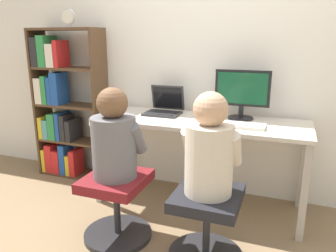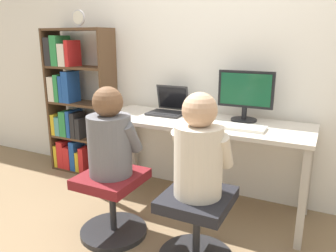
{
  "view_description": "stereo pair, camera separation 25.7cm",
  "coord_description": "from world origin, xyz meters",
  "px_view_note": "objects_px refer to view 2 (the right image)",
  "views": [
    {
      "loc": [
        0.67,
        -2.23,
        1.4
      ],
      "look_at": [
        -0.2,
        0.1,
        0.74
      ],
      "focal_mm": 35.0,
      "sensor_mm": 36.0,
      "label": 1
    },
    {
      "loc": [
        0.91,
        -2.12,
        1.4
      ],
      "look_at": [
        -0.2,
        0.1,
        0.74
      ],
      "focal_mm": 35.0,
      "sensor_mm": 36.0,
      "label": 2
    }
  ],
  "objects_px": {
    "desktop_monitor": "(245,95)",
    "office_chair_left": "(197,224)",
    "office_chair_right": "(112,200)",
    "person_at_monitor": "(199,151)",
    "person_at_laptop": "(110,137)",
    "laptop": "(168,108)",
    "desk_clock": "(79,18)",
    "keyboard": "(235,126)",
    "bookshelf": "(73,107)"
  },
  "relations": [
    {
      "from": "desktop_monitor",
      "to": "office_chair_left",
      "type": "bearing_deg",
      "value": -93.91
    },
    {
      "from": "desktop_monitor",
      "to": "office_chair_right",
      "type": "relative_size",
      "value": 0.9
    },
    {
      "from": "person_at_monitor",
      "to": "person_at_laptop",
      "type": "height_order",
      "value": "person_at_monitor"
    },
    {
      "from": "laptop",
      "to": "desk_clock",
      "type": "distance_m",
      "value": 1.22
    },
    {
      "from": "person_at_laptop",
      "to": "keyboard",
      "type": "bearing_deg",
      "value": 38.67
    },
    {
      "from": "person_at_laptop",
      "to": "bookshelf",
      "type": "bearing_deg",
      "value": 142.59
    },
    {
      "from": "desk_clock",
      "to": "laptop",
      "type": "bearing_deg",
      "value": 1.09
    },
    {
      "from": "keyboard",
      "to": "person_at_monitor",
      "type": "relative_size",
      "value": 0.7
    },
    {
      "from": "person_at_monitor",
      "to": "desk_clock",
      "type": "height_order",
      "value": "desk_clock"
    },
    {
      "from": "keyboard",
      "to": "office_chair_left",
      "type": "xyz_separation_m",
      "value": [
        -0.06,
        -0.6,
        -0.5
      ]
    },
    {
      "from": "office_chair_left",
      "to": "desktop_monitor",
      "type": "bearing_deg",
      "value": 86.09
    },
    {
      "from": "keyboard",
      "to": "bookshelf",
      "type": "relative_size",
      "value": 0.29
    },
    {
      "from": "desktop_monitor",
      "to": "keyboard",
      "type": "relative_size",
      "value": 1.0
    },
    {
      "from": "office_chair_left",
      "to": "person_at_monitor",
      "type": "relative_size",
      "value": 0.77
    },
    {
      "from": "person_at_monitor",
      "to": "person_at_laptop",
      "type": "relative_size",
      "value": 1.02
    },
    {
      "from": "laptop",
      "to": "desktop_monitor",
      "type": "bearing_deg",
      "value": 3.66
    },
    {
      "from": "keyboard",
      "to": "office_chair_left",
      "type": "relative_size",
      "value": 0.9
    },
    {
      "from": "desktop_monitor",
      "to": "office_chair_left",
      "type": "xyz_separation_m",
      "value": [
        -0.06,
        -0.85,
        -0.7
      ]
    },
    {
      "from": "person_at_monitor",
      "to": "keyboard",
      "type": "bearing_deg",
      "value": 84.45
    },
    {
      "from": "desktop_monitor",
      "to": "person_at_monitor",
      "type": "distance_m",
      "value": 0.88
    },
    {
      "from": "laptop",
      "to": "person_at_monitor",
      "type": "relative_size",
      "value": 0.48
    },
    {
      "from": "desktop_monitor",
      "to": "person_at_laptop",
      "type": "bearing_deg",
      "value": -130.96
    },
    {
      "from": "laptop",
      "to": "office_chair_right",
      "type": "bearing_deg",
      "value": -94.13
    },
    {
      "from": "office_chair_left",
      "to": "office_chair_right",
      "type": "relative_size",
      "value": 1.0
    },
    {
      "from": "laptop",
      "to": "person_at_laptop",
      "type": "relative_size",
      "value": 0.49
    },
    {
      "from": "laptop",
      "to": "bookshelf",
      "type": "xyz_separation_m",
      "value": [
        -1.14,
        0.04,
        -0.11
      ]
    },
    {
      "from": "office_chair_left",
      "to": "person_at_laptop",
      "type": "relative_size",
      "value": 0.79
    },
    {
      "from": "laptop",
      "to": "office_chair_right",
      "type": "height_order",
      "value": "laptop"
    },
    {
      "from": "laptop",
      "to": "desk_clock",
      "type": "xyz_separation_m",
      "value": [
        -0.93,
        -0.02,
        0.78
      ]
    },
    {
      "from": "office_chair_left",
      "to": "office_chair_right",
      "type": "bearing_deg",
      "value": 178.53
    },
    {
      "from": "desk_clock",
      "to": "person_at_monitor",
      "type": "bearing_deg",
      "value": -27.08
    },
    {
      "from": "office_chair_right",
      "to": "person_at_monitor",
      "type": "relative_size",
      "value": 0.77
    },
    {
      "from": "person_at_laptop",
      "to": "desktop_monitor",
      "type": "bearing_deg",
      "value": 49.04
    },
    {
      "from": "bookshelf",
      "to": "person_at_laptop",
      "type": "bearing_deg",
      "value": -37.41
    },
    {
      "from": "desktop_monitor",
      "to": "office_chair_right",
      "type": "bearing_deg",
      "value": -130.82
    },
    {
      "from": "person_at_monitor",
      "to": "bookshelf",
      "type": "distance_m",
      "value": 1.93
    },
    {
      "from": "office_chair_left",
      "to": "person_at_monitor",
      "type": "distance_m",
      "value": 0.49
    },
    {
      "from": "office_chair_left",
      "to": "desk_clock",
      "type": "relative_size",
      "value": 3.02
    },
    {
      "from": "bookshelf",
      "to": "desk_clock",
      "type": "relative_size",
      "value": 9.25
    },
    {
      "from": "office_chair_right",
      "to": "bookshelf",
      "type": "xyz_separation_m",
      "value": [
        -1.08,
        0.83,
        0.43
      ]
    },
    {
      "from": "person_at_monitor",
      "to": "person_at_laptop",
      "type": "distance_m",
      "value": 0.66
    },
    {
      "from": "laptop",
      "to": "bookshelf",
      "type": "height_order",
      "value": "bookshelf"
    },
    {
      "from": "keyboard",
      "to": "office_chair_left",
      "type": "bearing_deg",
      "value": -95.51
    },
    {
      "from": "keyboard",
      "to": "office_chair_right",
      "type": "bearing_deg",
      "value": -141.13
    },
    {
      "from": "keyboard",
      "to": "office_chair_right",
      "type": "relative_size",
      "value": 0.9
    },
    {
      "from": "laptop",
      "to": "bookshelf",
      "type": "distance_m",
      "value": 1.14
    },
    {
      "from": "keyboard",
      "to": "office_chair_right",
      "type": "height_order",
      "value": "keyboard"
    },
    {
      "from": "office_chair_left",
      "to": "desk_clock",
      "type": "bearing_deg",
      "value": 152.8
    },
    {
      "from": "person_at_laptop",
      "to": "bookshelf",
      "type": "distance_m",
      "value": 1.36
    },
    {
      "from": "laptop",
      "to": "office_chair_left",
      "type": "xyz_separation_m",
      "value": [
        0.61,
        -0.81,
        -0.54
      ]
    }
  ]
}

